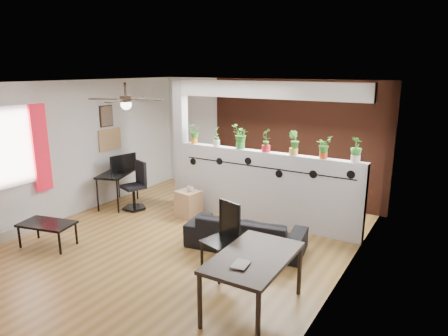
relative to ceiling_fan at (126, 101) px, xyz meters
The scene contains 28 objects.
room_shell 1.33m from the ceiling_fan, 20.56° to the left, with size 6.30×7.10×2.90m.
partition_wall 2.91m from the ceiling_fan, 48.37° to the left, with size 3.60×0.18×1.35m, color #BCBCC1.
ceiling_header 2.41m from the ceiling_fan, 48.37° to the left, with size 3.60×0.18×0.30m, color white.
pier_column 2.09m from the ceiling_fan, 99.77° to the left, with size 0.22×0.20×2.60m, color #BCBCC1.
brick_panel 3.78m from the ceiling_fan, 63.93° to the left, with size 3.90×0.05×2.60m, color #AB4D31.
vine_decal 2.64m from the ceiling_fan, 46.80° to the left, with size 3.31×0.01×0.30m.
window_assembly 2.13m from the ceiling_fan, 152.87° to the right, with size 0.09×1.30×1.55m.
baseboard_heater 2.96m from the ceiling_fan, 152.65° to the right, with size 0.08×1.00×0.18m, color beige.
corkboard 2.38m from the ceiling_fan, 144.85° to the left, with size 0.03×0.60×0.45m, color #9A734A.
framed_art 2.19m from the ceiling_fan, 145.97° to the left, with size 0.03×0.34×0.44m.
ceiling_fan is the anchor object (origin of this frame).
potted_plant_0 1.96m from the ceiling_fan, 89.36° to the left, with size 0.23×0.23×0.37m.
potted_plant_1 2.03m from the ceiling_fan, 73.11° to the left, with size 0.22×0.24×0.38m.
potted_plant_2 2.22m from the ceiling_fan, 59.19° to the left, with size 0.22×0.26×0.45m.
potted_plant_3 2.52m from the ceiling_fan, 48.37° to the left, with size 0.22×0.25×0.43m.
potted_plant_4 2.88m from the ceiling_fan, 40.24° to the left, with size 0.22×0.18×0.42m.
potted_plant_5 3.30m from the ceiling_fan, 34.15° to the left, with size 0.20×0.22×0.38m.
potted_plant_6 3.73m from the ceiling_fan, 29.51° to the left, with size 0.26×0.23×0.41m.
sofa 2.82m from the ceiling_fan, 19.00° to the left, with size 1.78×0.70×0.52m, color black.
cube_shelf 2.44m from the ceiling_fan, 80.74° to the left, with size 0.42×0.38×0.52m, color #A57D57.
cup 2.19m from the ceiling_fan, 78.60° to the left, with size 0.13×0.13×0.10m, color gray.
computer_desk 2.46m from the ceiling_fan, 143.36° to the left, with size 0.81×1.10×0.72m.
monitor 2.42m from the ceiling_fan, 139.73° to the left, with size 0.06×0.35×0.20m, color black.
office_chair 2.38m from the ceiling_fan, 130.95° to the left, with size 0.52×0.53×0.97m.
dining_table 3.29m from the ceiling_fan, 16.90° to the right, with size 0.81×1.31×0.71m.
book 3.26m from the ceiling_fan, 23.30° to the right, with size 0.17×0.23×0.02m, color gray.
folding_chair 2.60m from the ceiling_fan, ahead, with size 0.52×0.52×1.04m.
coffee_table 2.38m from the ceiling_fan, 134.55° to the right, with size 0.95×0.66×0.40m.
Camera 1 is at (3.80, -4.92, 2.82)m, focal length 32.00 mm.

